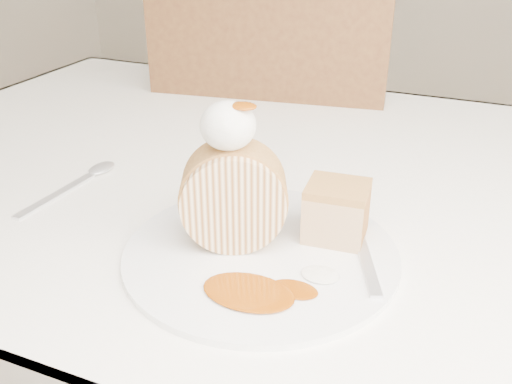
% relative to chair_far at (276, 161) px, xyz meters
% --- Properties ---
extents(table, '(1.40, 0.90, 0.75)m').
position_rel_chair_far_xyz_m(table, '(0.19, -0.42, 0.10)').
color(table, white).
rests_on(table, ground).
extents(chair_far, '(0.53, 0.53, 0.99)m').
position_rel_chair_far_xyz_m(chair_far, '(0.00, 0.00, 0.00)').
color(chair_far, brown).
rests_on(chair_far, ground).
extents(plate, '(0.32, 0.32, 0.01)m').
position_rel_chair_far_xyz_m(plate, '(0.23, -0.64, 0.19)').
color(plate, white).
rests_on(plate, table).
extents(roulade_slice, '(0.13, 0.10, 0.11)m').
position_rel_chair_far_xyz_m(roulade_slice, '(0.19, -0.63, 0.25)').
color(roulade_slice, beige).
rests_on(roulade_slice, plate).
extents(cake_chunk, '(0.07, 0.07, 0.06)m').
position_rel_chair_far_xyz_m(cake_chunk, '(0.29, -0.58, 0.22)').
color(cake_chunk, '#AD7B41').
rests_on(cake_chunk, plate).
extents(whipped_cream, '(0.06, 0.06, 0.05)m').
position_rel_chair_far_xyz_m(whipped_cream, '(0.19, -0.64, 0.33)').
color(whipped_cream, white).
rests_on(whipped_cream, roulade_slice).
extents(caramel_drizzle, '(0.03, 0.02, 0.01)m').
position_rel_chair_far_xyz_m(caramel_drizzle, '(0.20, -0.63, 0.36)').
color(caramel_drizzle, '#873A05').
rests_on(caramel_drizzle, whipped_cream).
extents(caramel_pool, '(0.10, 0.07, 0.00)m').
position_rel_chair_far_xyz_m(caramel_pool, '(0.24, -0.72, 0.20)').
color(caramel_pool, '#873A05').
rests_on(caramel_pool, plate).
extents(fork, '(0.09, 0.17, 0.00)m').
position_rel_chair_far_xyz_m(fork, '(0.34, -0.62, 0.20)').
color(fork, silver).
rests_on(fork, plate).
extents(spoon, '(0.03, 0.17, 0.00)m').
position_rel_chair_far_xyz_m(spoon, '(-0.08, -0.62, 0.19)').
color(spoon, silver).
rests_on(spoon, table).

